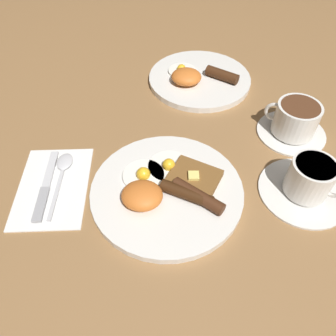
{
  "coord_description": "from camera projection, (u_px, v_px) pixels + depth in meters",
  "views": [
    {
      "loc": [
        0.03,
        -0.37,
        0.5
      ],
      "look_at": [
        -0.0,
        0.04,
        0.03
      ],
      "focal_mm": 35.0,
      "sensor_mm": 36.0,
      "label": 1
    }
  ],
  "objects": [
    {
      "name": "breakfast_plate_far",
      "position": [
        198.0,
        78.0,
        0.85
      ],
      "size": [
        0.26,
        0.26,
        0.05
      ],
      "color": "silver",
      "rests_on": "ground_plane"
    },
    {
      "name": "teacup_far",
      "position": [
        295.0,
        122.0,
        0.7
      ],
      "size": [
        0.15,
        0.15,
        0.08
      ],
      "color": "silver",
      "rests_on": "ground_plane"
    },
    {
      "name": "teacup_near",
      "position": [
        308.0,
        182.0,
        0.6
      ],
      "size": [
        0.17,
        0.17,
        0.08
      ],
      "color": "silver",
      "rests_on": "ground_plane"
    },
    {
      "name": "knife",
      "position": [
        45.0,
        188.0,
        0.62
      ],
      "size": [
        0.03,
        0.17,
        0.01
      ],
      "rotation": [
        0.0,
        0.0,
        1.68
      ],
      "color": "silver",
      "rests_on": "napkin"
    },
    {
      "name": "breakfast_plate_near",
      "position": [
        167.0,
        189.0,
        0.61
      ],
      "size": [
        0.29,
        0.29,
        0.05
      ],
      "color": "silver",
      "rests_on": "ground_plane"
    },
    {
      "name": "spoon",
      "position": [
        63.0,
        168.0,
        0.65
      ],
      "size": [
        0.04,
        0.16,
        0.01
      ],
      "rotation": [
        0.0,
        0.0,
        1.65
      ],
      "color": "silver",
      "rests_on": "napkin"
    },
    {
      "name": "napkin",
      "position": [
        53.0,
        186.0,
        0.63
      ],
      "size": [
        0.15,
        0.21,
        0.01
      ],
      "primitive_type": "cube",
      "rotation": [
        0.0,
        0.0,
        0.11
      ],
      "color": "white",
      "rests_on": "ground_plane"
    },
    {
      "name": "ground_plane",
      "position": [
        167.0,
        193.0,
        0.62
      ],
      "size": [
        3.0,
        3.0,
        0.0
      ],
      "primitive_type": "plane",
      "color": "olive"
    }
  ]
}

